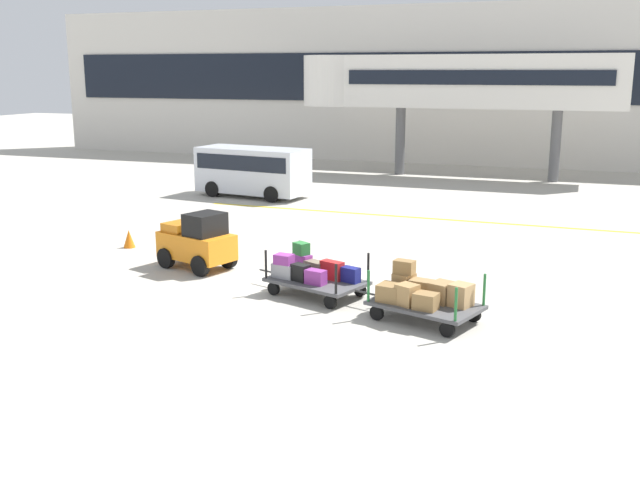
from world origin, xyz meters
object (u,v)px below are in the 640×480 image
Objects in this scene: baggage_cart_middle at (422,296)px; safety_cone_near at (129,239)px; baggage_tug at (197,241)px; shuttle_van at (253,168)px; baggage_cart_lead at (313,274)px.

safety_cone_near is at bearing 160.15° from baggage_cart_middle.
baggage_tug reaches higher than baggage_cart_middle.
baggage_tug is 11.89m from shuttle_van.
baggage_cart_middle is at bearing -17.94° from baggage_cart_lead.
shuttle_van reaches higher than safety_cone_near.
baggage_cart_lead is 5.59× the size of safety_cone_near.
shuttle_van is at bearing 120.66° from baggage_cart_lead.
safety_cone_near is at bearing -87.60° from shuttle_van.
shuttle_van reaches higher than baggage_cart_middle.
baggage_tug is at bearing 162.38° from baggage_cart_lead.
shuttle_van is at bearing 127.49° from baggage_cart_middle.
baggage_cart_lead is at bearing -17.62° from baggage_tug.
baggage_cart_lead reaches higher than safety_cone_near.
baggage_cart_middle is (6.73, -2.16, -0.21)m from baggage_tug.
baggage_tug reaches higher than safety_cone_near.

